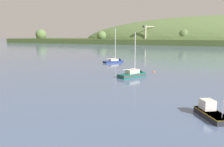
# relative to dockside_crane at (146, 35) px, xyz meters

# --- Properties ---
(far_shoreline_hill) EXTENTS (412.55, 126.10, 61.37)m
(far_shoreline_hill) POSITION_rel_dockside_crane_xyz_m (65.36, 41.90, -9.27)
(far_shoreline_hill) COLOR #3C4E24
(far_shoreline_hill) RESTS_ON ground
(dockside_crane) EXTENTS (10.02, 11.41, 19.71)m
(dockside_crane) POSITION_rel_dockside_crane_xyz_m (0.00, 0.00, 0.00)
(dockside_crane) COLOR #4C4C51
(dockside_crane) RESTS_ON ground
(sailboat_near_mooring) EXTENTS (5.74, 8.41, 11.37)m
(sailboat_near_mooring) POSITION_rel_dockside_crane_xyz_m (54.16, -186.56, -9.13)
(sailboat_near_mooring) COLOR #0F564C
(sailboat_near_mooring) RESTS_ON ground
(sailboat_midwater_white) EXTENTS (6.70, 8.06, 13.44)m
(sailboat_midwater_white) POSITION_rel_dockside_crane_xyz_m (38.28, -162.25, -9.29)
(sailboat_midwater_white) COLOR navy
(sailboat_midwater_white) RESTS_ON ground
(fishing_boat_moored) EXTENTS (4.74, 5.86, 3.45)m
(fishing_boat_moored) POSITION_rel_dockside_crane_xyz_m (71.60, -208.57, -9.06)
(fishing_boat_moored) COLOR #232328
(fishing_boat_moored) RESTS_ON ground
(mooring_buoy_foreground) EXTENTS (0.56, 0.56, 0.64)m
(mooring_buoy_foreground) POSITION_rel_dockside_crane_xyz_m (56.63, -178.24, -9.50)
(mooring_buoy_foreground) COLOR #EA5B19
(mooring_buoy_foreground) RESTS_ON ground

